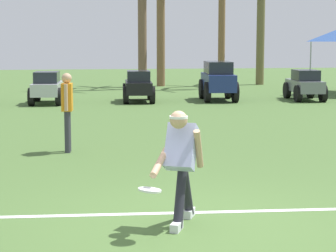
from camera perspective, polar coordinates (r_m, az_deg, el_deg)
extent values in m
plane|color=#476731|center=(8.08, 2.65, -8.42)|extent=(80.00, 80.00, 0.00)
cube|color=white|center=(8.52, 2.06, -7.54)|extent=(23.94, 1.38, 0.01)
cylinder|color=#23232D|center=(7.81, 1.06, -6.24)|extent=(0.25, 0.37, 0.72)
cube|color=silver|center=(7.74, 0.75, -8.74)|extent=(0.20, 0.28, 0.10)
cylinder|color=#23232D|center=(8.10, 1.61, -5.73)|extent=(0.28, 0.45, 0.69)
cube|color=silver|center=(8.32, 1.85, -7.57)|extent=(0.20, 0.28, 0.10)
cube|color=#9EA3D1|center=(7.73, 1.14, -1.83)|extent=(0.48, 0.52, 0.57)
sphere|color=tan|center=(7.56, 0.93, 0.55)|extent=(0.28, 0.28, 0.21)
cylinder|color=white|center=(7.56, 0.93, 0.77)|extent=(0.28, 0.28, 0.03)
cylinder|color=tan|center=(7.53, -0.72, -3.17)|extent=(0.30, 0.56, 0.27)
cylinder|color=tan|center=(7.73, 2.67, -2.00)|extent=(0.19, 0.29, 0.49)
cylinder|color=white|center=(7.28, -1.60, -5.59)|extent=(0.31, 0.31, 0.05)
cylinder|color=#33333D|center=(12.95, -8.76, -0.53)|extent=(0.12, 0.12, 0.82)
cylinder|color=#33333D|center=(13.13, -8.69, -0.42)|extent=(0.12, 0.12, 0.82)
cube|color=orange|center=(12.96, -8.78, 2.50)|extent=(0.23, 0.36, 0.54)
cylinder|color=tan|center=(12.75, -8.88, 2.46)|extent=(0.08, 0.08, 0.52)
cylinder|color=tan|center=(13.17, -8.70, 2.63)|extent=(0.08, 0.08, 0.52)
sphere|color=tan|center=(12.94, -8.82, 4.14)|extent=(0.22, 0.22, 0.20)
cube|color=#B7BABF|center=(22.90, -10.46, 3.22)|extent=(1.06, 2.26, 0.42)
cube|color=#1E232B|center=(22.77, -10.51, 4.20)|extent=(0.87, 1.16, 0.38)
cylinder|color=black|center=(23.73, -11.31, 2.84)|extent=(0.22, 0.61, 0.60)
cylinder|color=black|center=(23.63, -9.15, 2.87)|extent=(0.22, 0.61, 0.60)
cylinder|color=black|center=(22.21, -11.82, 2.50)|extent=(0.22, 0.61, 0.60)
cylinder|color=black|center=(22.10, -9.51, 2.54)|extent=(0.22, 0.61, 0.60)
cube|color=black|center=(23.21, -2.60, 3.39)|extent=(1.04, 2.25, 0.42)
cube|color=#1E232B|center=(23.08, -2.60, 4.37)|extent=(0.86, 1.15, 0.38)
cylinder|color=black|center=(23.98, -3.73, 3.02)|extent=(0.22, 0.61, 0.60)
cylinder|color=black|center=(24.01, -1.58, 3.04)|extent=(0.22, 0.61, 0.60)
cylinder|color=black|center=(22.45, -3.68, 2.70)|extent=(0.22, 0.61, 0.60)
cylinder|color=black|center=(22.48, -1.38, 2.72)|extent=(0.22, 0.61, 0.60)
cube|color=navy|center=(23.70, 4.39, 3.83)|extent=(1.15, 2.42, 0.60)
cube|color=#1E232B|center=(23.72, 4.39, 5.09)|extent=(0.97, 1.61, 0.44)
cylinder|color=black|center=(24.42, 2.98, 3.25)|extent=(0.23, 0.73, 0.72)
cylinder|color=black|center=(24.56, 5.25, 3.25)|extent=(0.23, 0.73, 0.72)
cylinder|color=black|center=(22.88, 3.45, 2.95)|extent=(0.23, 0.73, 0.72)
cylinder|color=black|center=(23.03, 5.87, 2.95)|extent=(0.23, 0.73, 0.72)
cube|color=slate|center=(24.29, 11.81, 3.43)|extent=(1.05, 2.26, 0.42)
cube|color=#1E232B|center=(24.17, 11.90, 4.36)|extent=(0.87, 1.15, 0.38)
cylinder|color=black|center=(24.93, 10.32, 3.09)|extent=(0.22, 0.61, 0.60)
cylinder|color=black|center=(25.17, 12.31, 3.08)|extent=(0.22, 0.61, 0.60)
cylinder|color=black|center=(23.45, 11.25, 2.78)|extent=(0.22, 0.61, 0.60)
cylinder|color=black|center=(23.70, 13.35, 2.77)|extent=(0.22, 0.61, 0.60)
cylinder|color=brown|center=(29.01, -2.26, 10.01)|extent=(0.38, 0.38, 6.85)
cylinder|color=brown|center=(30.72, -0.63, 8.97)|extent=(0.39, 0.39, 5.87)
cylinder|color=brown|center=(29.35, 4.70, 8.72)|extent=(0.30, 0.30, 5.58)
cylinder|color=brown|center=(32.04, 8.09, 9.60)|extent=(0.39, 0.39, 6.72)
cylinder|color=#B2B5BA|center=(28.39, 12.29, 5.10)|extent=(0.06, 0.06, 2.10)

